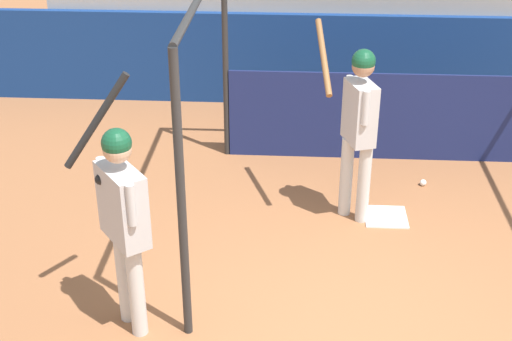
# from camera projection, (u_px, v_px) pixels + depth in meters

# --- Properties ---
(outfield_wall) EXTENTS (24.00, 0.12, 1.30)m
(outfield_wall) POSITION_uv_depth(u_px,v_px,m) (337.00, 60.00, 10.01)
(outfield_wall) COLOR navy
(outfield_wall) RESTS_ON ground
(batting_cage) EXTENTS (4.14, 3.42, 2.47)m
(batting_cage) POSITION_uv_depth(u_px,v_px,m) (406.00, 94.00, 7.76)
(batting_cage) COLOR #282828
(batting_cage) RESTS_ON ground
(home_plate) EXTENTS (0.44, 0.44, 0.02)m
(home_plate) POSITION_uv_depth(u_px,v_px,m) (386.00, 217.00, 7.50)
(home_plate) COLOR white
(home_plate) RESTS_ON ground
(player_batter) EXTENTS (0.63, 0.77, 1.99)m
(player_batter) POSITION_uv_depth(u_px,v_px,m) (358.00, 119.00, 7.01)
(player_batter) COLOR silver
(player_batter) RESTS_ON ground
(player_waiting) EXTENTS (0.75, 0.68, 2.11)m
(player_waiting) POSITION_uv_depth(u_px,v_px,m) (123.00, 212.00, 5.47)
(player_waiting) COLOR silver
(player_waiting) RESTS_ON ground
(baseball) EXTENTS (0.07, 0.07, 0.07)m
(baseball) POSITION_uv_depth(u_px,v_px,m) (423.00, 183.00, 8.11)
(baseball) COLOR white
(baseball) RESTS_ON ground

